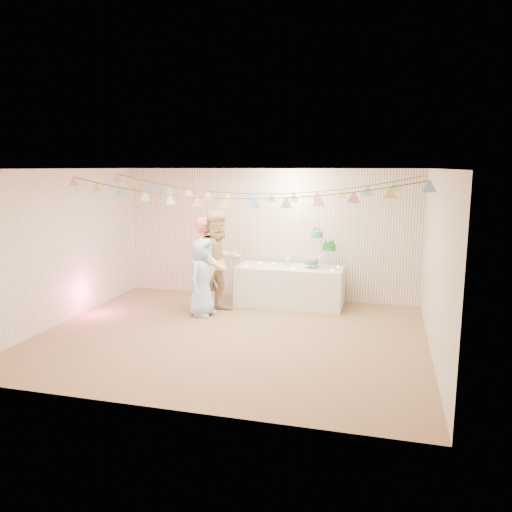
% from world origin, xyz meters
% --- Properties ---
extents(floor, '(6.00, 6.00, 0.00)m').
position_xyz_m(floor, '(0.00, 0.00, 0.00)').
color(floor, '#836347').
rests_on(floor, ground).
extents(ceiling, '(6.00, 6.00, 0.00)m').
position_xyz_m(ceiling, '(0.00, 0.00, 2.60)').
color(ceiling, silver).
rests_on(ceiling, ground).
extents(back_wall, '(6.00, 6.00, 0.00)m').
position_xyz_m(back_wall, '(0.00, 2.50, 1.30)').
color(back_wall, white).
rests_on(back_wall, ground).
extents(front_wall, '(6.00, 6.00, 0.00)m').
position_xyz_m(front_wall, '(0.00, -2.50, 1.30)').
color(front_wall, white).
rests_on(front_wall, ground).
extents(left_wall, '(5.00, 5.00, 0.00)m').
position_xyz_m(left_wall, '(-3.00, 0.00, 1.30)').
color(left_wall, white).
rests_on(left_wall, ground).
extents(right_wall, '(5.00, 5.00, 0.00)m').
position_xyz_m(right_wall, '(3.00, 0.00, 1.30)').
color(right_wall, white).
rests_on(right_wall, ground).
extents(table, '(2.02, 0.81, 0.76)m').
position_xyz_m(table, '(0.56, 1.97, 0.38)').
color(table, silver).
rests_on(table, floor).
extents(cake_stand, '(0.64, 0.38, 0.72)m').
position_xyz_m(cake_stand, '(1.11, 2.02, 1.11)').
color(cake_stand, silver).
rests_on(cake_stand, table).
extents(cake_bottom, '(0.31, 0.31, 0.15)m').
position_xyz_m(cake_bottom, '(0.96, 1.96, 0.84)').
color(cake_bottom, teal).
rests_on(cake_bottom, cake_stand).
extents(cake_middle, '(0.27, 0.27, 0.22)m').
position_xyz_m(cake_middle, '(1.29, 2.11, 1.11)').
color(cake_middle, '#1C8131').
rests_on(cake_middle, cake_stand).
extents(cake_top_tier, '(0.25, 0.25, 0.19)m').
position_xyz_m(cake_top_tier, '(1.05, 1.99, 1.38)').
color(cake_top_tier, '#3EA0C5').
rests_on(cake_top_tier, cake_stand).
extents(platter, '(0.35, 0.35, 0.02)m').
position_xyz_m(platter, '(-0.09, 1.92, 0.76)').
color(platter, white).
rests_on(platter, table).
extents(posy, '(0.15, 0.15, 0.18)m').
position_xyz_m(posy, '(0.49, 2.02, 0.84)').
color(posy, white).
rests_on(posy, table).
extents(person_adult_a, '(0.51, 0.69, 1.73)m').
position_xyz_m(person_adult_a, '(-0.88, 1.33, 0.87)').
color(person_adult_a, '#E78379').
rests_on(person_adult_a, floor).
extents(person_adult_b, '(1.11, 1.15, 1.87)m').
position_xyz_m(person_adult_b, '(-0.58, 1.19, 0.94)').
color(person_adult_b, '#D2B381').
rests_on(person_adult_b, floor).
extents(person_child, '(0.58, 0.76, 1.40)m').
position_xyz_m(person_child, '(-0.82, 0.95, 0.70)').
color(person_child, '#AED3F7').
rests_on(person_child, floor).
extents(bunting_back, '(5.60, 1.10, 0.40)m').
position_xyz_m(bunting_back, '(0.00, 1.10, 2.35)').
color(bunting_back, pink).
rests_on(bunting_back, ceiling).
extents(bunting_front, '(5.60, 0.90, 0.36)m').
position_xyz_m(bunting_front, '(0.00, -0.20, 2.32)').
color(bunting_front, '#72A5E5').
rests_on(bunting_front, ceiling).
extents(tealight_0, '(0.04, 0.04, 0.03)m').
position_xyz_m(tealight_0, '(-0.24, 1.82, 0.77)').
color(tealight_0, '#FFD88C').
rests_on(tealight_0, table).
extents(tealight_1, '(0.04, 0.04, 0.03)m').
position_xyz_m(tealight_1, '(0.21, 2.15, 0.77)').
color(tealight_1, '#FFD88C').
rests_on(tealight_1, table).
extents(tealight_2, '(0.04, 0.04, 0.03)m').
position_xyz_m(tealight_2, '(0.66, 1.75, 0.77)').
color(tealight_2, '#FFD88C').
rests_on(tealight_2, table).
extents(tealight_3, '(0.04, 0.04, 0.03)m').
position_xyz_m(tealight_3, '(0.91, 2.19, 0.77)').
color(tealight_3, '#FFD88C').
rests_on(tealight_3, table).
extents(tealight_4, '(0.04, 0.04, 0.03)m').
position_xyz_m(tealight_4, '(1.38, 1.79, 0.77)').
color(tealight_4, '#FFD88C').
rests_on(tealight_4, table).
extents(tealight_5, '(0.04, 0.04, 0.03)m').
position_xyz_m(tealight_5, '(1.46, 2.12, 0.77)').
color(tealight_5, '#FFD88C').
rests_on(tealight_5, table).
extents(tealight_6, '(0.04, 0.04, 0.03)m').
position_xyz_m(tealight_6, '(-0.07, 2.14, 0.77)').
color(tealight_6, '#FFD88C').
rests_on(tealight_6, table).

